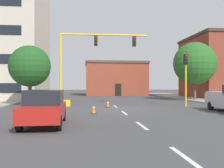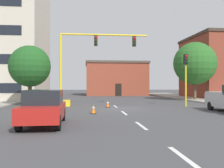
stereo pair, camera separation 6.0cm
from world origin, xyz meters
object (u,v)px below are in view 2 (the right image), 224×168
(traffic_light_pole_right, at_px, (186,68))
(tree_left_near, at_px, (30,66))
(traffic_signal_gantry, at_px, (73,82))
(tree_right_mid, at_px, (195,64))
(sedan_red_near_left, at_px, (44,107))
(traffic_cone_roadside_a, at_px, (108,104))
(traffic_cone_roadside_b, at_px, (93,109))

(traffic_light_pole_right, xyz_separation_m, tree_left_near, (-14.35, 1.91, 0.19))
(traffic_signal_gantry, bearing_deg, tree_right_mid, 24.73)
(sedan_red_near_left, xyz_separation_m, traffic_cone_roadside_a, (3.96, 9.56, -0.58))
(tree_left_near, relative_size, traffic_cone_roadside_a, 8.99)
(tree_left_near, xyz_separation_m, traffic_cone_roadside_b, (5.74, -6.88, -3.41))
(sedan_red_near_left, distance_m, traffic_cone_roadside_b, 5.39)
(sedan_red_near_left, distance_m, traffic_cone_roadside_a, 10.36)
(traffic_cone_roadside_b, bearing_deg, tree_left_near, 129.80)
(traffic_cone_roadside_a, relative_size, traffic_cone_roadside_b, 0.98)
(tree_left_near, bearing_deg, traffic_cone_roadside_a, -15.95)
(traffic_signal_gantry, distance_m, sedan_red_near_left, 11.43)
(traffic_light_pole_right, relative_size, tree_left_near, 0.85)
(tree_right_mid, bearing_deg, traffic_cone_roadside_b, -134.49)
(tree_right_mid, xyz_separation_m, sedan_red_near_left, (-15.82, -18.21, -3.81))
(traffic_light_pole_right, relative_size, traffic_cone_roadside_b, 7.45)
(traffic_cone_roadside_b, bearing_deg, sedan_red_near_left, -118.51)
(tree_right_mid, relative_size, traffic_cone_roadside_a, 11.75)
(tree_left_near, relative_size, traffic_cone_roadside_b, 8.80)
(tree_right_mid, bearing_deg, traffic_light_pole_right, -118.60)
(traffic_cone_roadside_b, bearing_deg, traffic_light_pole_right, 30.03)
(traffic_signal_gantry, distance_m, tree_left_near, 4.30)
(tree_right_mid, height_order, traffic_cone_roadside_a, tree_right_mid)
(traffic_signal_gantry, relative_size, traffic_cone_roadside_a, 14.46)
(tree_right_mid, bearing_deg, sedan_red_near_left, -130.98)
(tree_right_mid, xyz_separation_m, tree_left_near, (-18.99, -6.61, -0.98))
(traffic_cone_roadside_b, bearing_deg, tree_right_mid, 45.51)
(traffic_signal_gantry, height_order, tree_left_near, traffic_signal_gantry)
(tree_right_mid, relative_size, traffic_cone_roadside_b, 11.50)
(tree_left_near, bearing_deg, sedan_red_near_left, -74.69)
(traffic_signal_gantry, bearing_deg, traffic_cone_roadside_b, -75.52)
(traffic_cone_roadside_a, distance_m, traffic_cone_roadside_b, 5.04)
(traffic_signal_gantry, relative_size, tree_right_mid, 1.23)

